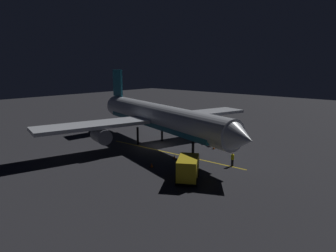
# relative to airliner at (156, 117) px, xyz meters

# --- Properties ---
(ground_plane) EXTENTS (180.00, 180.00, 0.20)m
(ground_plane) POSITION_rel_airliner_xyz_m (0.16, 0.59, -4.65)
(ground_plane) COLOR #2A2A2F
(apron_guide_stripe) EXTENTS (1.63, 23.26, 0.01)m
(apron_guide_stripe) POSITION_rel_airliner_xyz_m (1.79, 4.59, -4.55)
(apron_guide_stripe) COLOR gold
(apron_guide_stripe) RESTS_ON ground_plane
(airliner) EXTENTS (36.14, 38.15, 11.72)m
(airliner) POSITION_rel_airliner_xyz_m (0.00, 0.00, 0.00)
(airliner) COLOR silver
(airliner) RESTS_ON ground_plane
(baggage_truck) EXTENTS (6.02, 4.83, 2.63)m
(baggage_truck) POSITION_rel_airliner_xyz_m (8.16, 12.71, -3.23)
(baggage_truck) COLOR gold
(baggage_truck) RESTS_ON ground_plane
(catering_truck) EXTENTS (5.41, 5.85, 2.58)m
(catering_truck) POSITION_rel_airliner_xyz_m (-8.99, 5.13, -3.24)
(catering_truck) COLOR silver
(catering_truck) RESTS_ON ground_plane
(ground_crew_worker) EXTENTS (0.40, 0.40, 1.74)m
(ground_crew_worker) POSITION_rel_airliner_xyz_m (0.96, 14.13, -3.67)
(ground_crew_worker) COLOR black
(ground_crew_worker) RESTS_ON ground_plane
(traffic_cone_near_left) EXTENTS (0.50, 0.50, 0.55)m
(traffic_cone_near_left) POSITION_rel_airliner_xyz_m (3.54, 6.73, -4.30)
(traffic_cone_near_left) COLOR #EA590F
(traffic_cone_near_left) RESTS_ON ground_plane
(traffic_cone_near_right) EXTENTS (0.50, 0.50, 0.55)m
(traffic_cone_near_right) POSITION_rel_airliner_xyz_m (8.05, 6.88, -4.30)
(traffic_cone_near_right) COLOR #EA590F
(traffic_cone_near_right) RESTS_ON ground_plane
(traffic_cone_under_wing) EXTENTS (0.50, 0.50, 0.55)m
(traffic_cone_under_wing) POSITION_rel_airliner_xyz_m (-4.21, 8.01, -4.30)
(traffic_cone_under_wing) COLOR #EA590F
(traffic_cone_under_wing) RESTS_ON ground_plane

